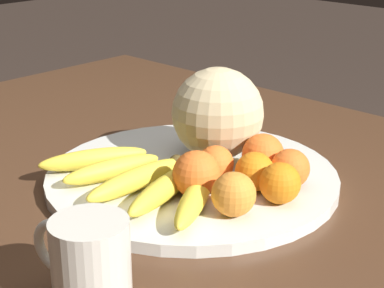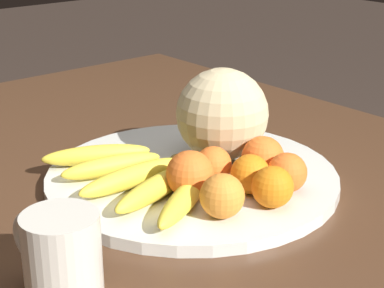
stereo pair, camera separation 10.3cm
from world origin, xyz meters
name	(u,v)px [view 2 (the right image)]	position (x,y,z in m)	size (l,w,h in m)	color
kitchen_table	(152,224)	(0.00, 0.00, 0.63)	(1.48, 1.17, 0.70)	#4C301E
fruit_bowl	(192,177)	(0.04, 0.05, 0.71)	(0.48, 0.48, 0.02)	silver
melon	(222,114)	(0.02, 0.14, 0.80)	(0.16, 0.16, 0.16)	#C6B284
banana_bunch	(137,177)	(0.03, -0.05, 0.74)	(0.34, 0.20, 0.04)	#473819
orange_front_left	(222,196)	(0.19, -0.02, 0.76)	(0.06, 0.06, 0.06)	orange
orange_front_right	(273,187)	(0.21, 0.06, 0.75)	(0.06, 0.06, 0.06)	orange
orange_mid_center	(190,174)	(0.11, -0.01, 0.76)	(0.07, 0.07, 0.07)	orange
orange_back_left	(250,174)	(0.16, 0.07, 0.75)	(0.06, 0.06, 0.06)	orange
orange_back_right	(213,165)	(0.09, 0.06, 0.75)	(0.06, 0.06, 0.06)	orange
orange_top_small	(287,173)	(0.19, 0.12, 0.75)	(0.06, 0.06, 0.06)	orange
orange_side_extra	(263,157)	(0.13, 0.13, 0.76)	(0.07, 0.07, 0.07)	orange
ceramic_mug	(61,255)	(0.19, -0.27, 0.76)	(0.13, 0.09, 0.11)	beige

